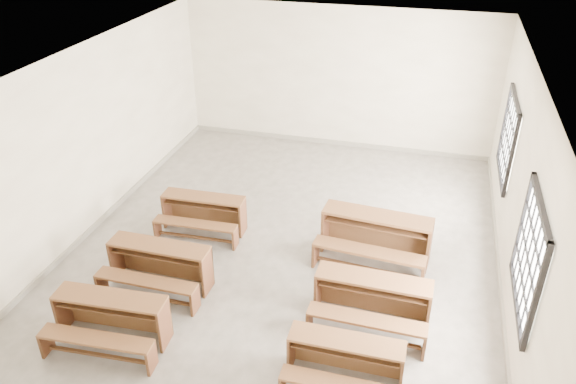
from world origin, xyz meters
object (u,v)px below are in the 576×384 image
(desk_set_3, at_px, (345,359))
(desk_set_5, at_px, (376,234))
(desk_set_0, at_px, (111,316))
(desk_set_2, at_px, (203,211))
(desk_set_4, at_px, (372,298))
(desk_set_1, at_px, (159,263))

(desk_set_3, distance_m, desk_set_5, 2.73)
(desk_set_0, xyz_separation_m, desk_set_3, (3.17, 0.09, -0.03))
(desk_set_2, xyz_separation_m, desk_set_5, (3.05, -0.05, 0.08))
(desk_set_2, relative_size, desk_set_5, 0.81)
(desk_set_0, bearing_deg, desk_set_3, -1.85)
(desk_set_0, relative_size, desk_set_2, 1.05)
(desk_set_2, xyz_separation_m, desk_set_3, (3.04, -2.78, -0.01))
(desk_set_0, distance_m, desk_set_4, 3.57)
(desk_set_0, xyz_separation_m, desk_set_1, (0.10, 1.24, 0.01))
(desk_set_1, distance_m, desk_set_3, 3.29)
(desk_set_0, height_order, desk_set_4, desk_set_4)
(desk_set_5, bearing_deg, desk_set_0, -133.72)
(desk_set_1, height_order, desk_set_4, desk_set_4)
(desk_set_2, xyz_separation_m, desk_set_4, (3.20, -1.60, 0.04))
(desk_set_3, relative_size, desk_set_4, 0.88)
(desk_set_3, bearing_deg, desk_set_2, 137.39)
(desk_set_0, relative_size, desk_set_1, 1.00)
(desk_set_3, bearing_deg, desk_set_0, -178.54)
(desk_set_1, bearing_deg, desk_set_0, -93.87)
(desk_set_4, relative_size, desk_set_5, 0.88)
(desk_set_4, bearing_deg, desk_set_0, -157.97)
(desk_set_4, distance_m, desk_set_5, 1.56)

